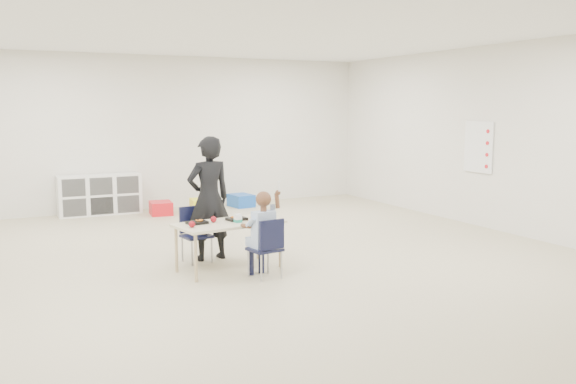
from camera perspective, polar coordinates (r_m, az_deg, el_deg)
name	(u,v)px	position (r m, az deg, el deg)	size (l,w,h in m)	color
room	(261,147)	(7.24, -2.56, 4.25)	(9.00, 9.02, 2.80)	beige
table	(229,245)	(7.08, -5.53, -5.00)	(1.30, 0.79, 0.56)	beige
chair_near	(265,248)	(6.71, -2.19, -5.25)	(0.32, 0.30, 0.67)	black
chair_far	(197,235)	(7.45, -8.55, -4.00)	(0.32, 0.30, 0.67)	black
child	(265,231)	(6.67, -2.20, -3.64)	(0.45, 0.45, 1.05)	#ADC2EB
lunch_tray_near	(237,219)	(7.13, -4.83, -2.52)	(0.22, 0.16, 0.03)	black
lunch_tray_far	(197,223)	(6.96, -8.50, -2.85)	(0.22, 0.16, 0.03)	black
milk_carton	(238,219)	(6.95, -4.71, -2.51)	(0.07, 0.07, 0.10)	white
bread_roll	(254,218)	(7.07, -3.21, -2.44)	(0.09, 0.09, 0.07)	tan
apple_near	(214,219)	(7.01, -6.98, -2.56)	(0.07, 0.07, 0.07)	maroon
apple_far	(192,224)	(6.76, -8.98, -3.00)	(0.07, 0.07, 0.07)	maroon
cubby_shelf	(100,195)	(11.13, -17.20, -0.24)	(1.40, 0.40, 0.70)	white
rules_poster	(478,147)	(9.99, 17.39, 4.05)	(0.02, 0.60, 0.80)	white
adult	(209,198)	(7.49, -7.43, -0.61)	(0.55, 0.36, 1.52)	black
bin_red	(161,208)	(10.89, -11.81, -1.48)	(0.36, 0.46, 0.23)	red
bin_yellow	(201,205)	(11.12, -8.13, -1.22)	(0.35, 0.45, 0.22)	#FFF61A
bin_blue	(241,200)	(11.55, -4.41, -0.79)	(0.37, 0.47, 0.23)	blue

